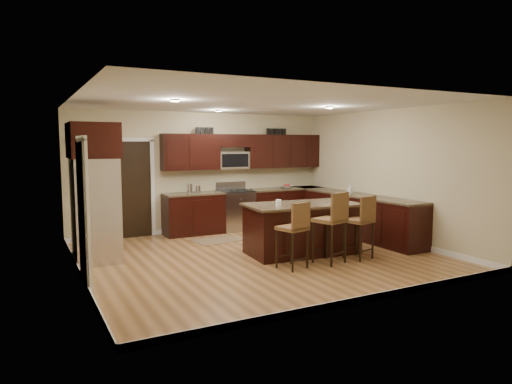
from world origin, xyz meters
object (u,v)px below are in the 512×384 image
range (236,210)px  stool_right (362,220)px  stool_left (295,227)px  refrigerator (95,191)px  stool_mid (333,219)px  island (302,230)px

range → stool_right: (0.80, -3.45, 0.22)m
range → stool_left: bearing=-99.2°
stool_left → stool_right: bearing=-15.3°
range → stool_left: range is taller
range → refrigerator: refrigerator is taller
stool_mid → stool_right: (0.62, 0.00, -0.06)m
range → island: range is taller
island → refrigerator: refrigerator is taller
stool_mid → stool_right: bearing=-16.6°
island → stool_right: bearing=-46.5°
stool_right → refrigerator: bearing=140.4°
range → stool_mid: size_ratio=0.92×
range → stool_right: bearing=-76.9°
range → stool_mid: stool_mid is taller
range → stool_right: stool_right is taller
island → stool_right: 1.11m
range → stool_mid: bearing=-87.0°
range → stool_right: size_ratio=1.00×
range → stool_left: (-0.56, -3.45, 0.20)m
refrigerator → range: bearing=23.7°
range → stool_left: size_ratio=1.02×
stool_right → refrigerator: refrigerator is taller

